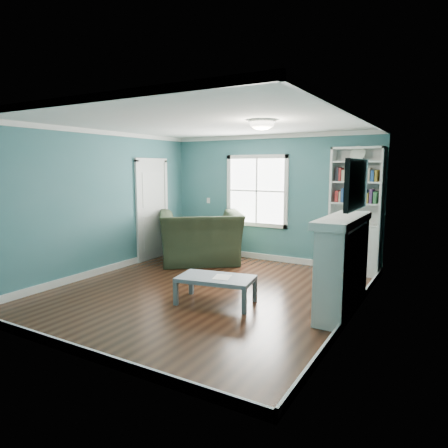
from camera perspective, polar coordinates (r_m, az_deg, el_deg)
The scene contains 13 objects.
floor at distance 6.38m, azimuth -2.71°, elevation -9.62°, with size 5.00×5.00×0.00m, color black.
room_walls at distance 6.09m, azimuth -2.81°, elevation 4.70°, with size 5.00×5.00×5.00m.
trim at distance 6.12m, azimuth -2.79°, elevation 1.47°, with size 4.50×5.00×2.60m.
window at distance 8.42m, azimuth 4.70°, elevation 4.73°, with size 1.40×0.06×1.50m.
bookshelf at distance 7.63m, azimuth 18.22°, elevation 0.03°, with size 0.90×0.35×2.31m.
fireplace at distance 5.60m, azimuth 16.72°, elevation -5.74°, with size 0.44×1.58×1.30m.
tv at distance 5.43m, azimuth 18.43°, elevation 5.40°, with size 0.06×1.10×0.65m, color black.
door at distance 8.58m, azimuth -10.22°, elevation 2.16°, with size 0.12×0.98×2.17m.
ceiling_fixture at distance 5.77m, azimuth 5.46°, elevation 14.11°, with size 0.38×0.38×0.15m.
light_switch at distance 9.01m, azimuth -2.25°, elevation 3.38°, with size 0.08×0.01×0.12m, color white.
recliner at distance 8.14m, azimuth -3.39°, elevation -0.67°, with size 1.61×1.05×1.41m, color black.
coffee_table at distance 5.77m, azimuth -1.18°, elevation -8.02°, with size 1.16×0.77×0.39m.
paper_sheet at distance 5.72m, azimuth -0.26°, elevation -7.60°, with size 0.23×0.29×0.00m, color white.
Camera 1 is at (3.30, -5.11, 1.94)m, focal length 32.00 mm.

